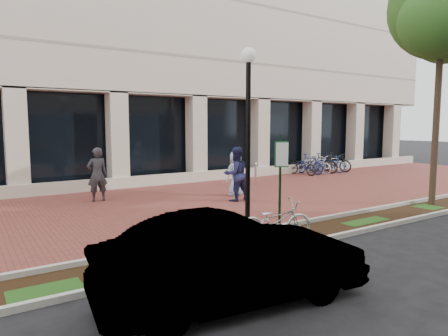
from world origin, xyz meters
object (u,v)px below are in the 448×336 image
pedestrian_mid (236,174)px  parking_sign (280,174)px  lamppost (248,133)px  street_tree (442,14)px  sedan_near_curb (233,259)px  bike_rack_cluster (319,164)px  pedestrian_right (236,173)px  pedestrian_left (97,175)px  bollard (256,173)px  locked_bicycle (275,221)px

pedestrian_mid → parking_sign: bearing=67.9°
lamppost → street_tree: size_ratio=0.54×
sedan_near_curb → bike_rack_cluster: bearing=-43.8°
pedestrian_right → bike_rack_cluster: (8.22, 3.34, -0.35)m
lamppost → pedestrian_left: bearing=104.1°
bollard → street_tree: bearing=-73.2°
locked_bicycle → sedan_near_curb: bearing=145.2°
street_tree → pedestrian_right: (-4.74, 5.25, -5.59)m
locked_bicycle → bike_rack_cluster: (10.98, 8.95, 0.05)m
pedestrian_mid → pedestrian_right: size_ratio=1.12×
parking_sign → bike_rack_cluster: (10.82, 8.93, -1.07)m
lamppost → locked_bicycle: lamppost is taller
bollard → sedan_near_curb: sedan_near_curb is taller
lamppost → street_tree: 8.85m
street_tree → sedan_near_curb: 12.07m
pedestrian_right → pedestrian_left: bearing=-32.2°
locked_bicycle → bollard: size_ratio=1.85×
parking_sign → bike_rack_cluster: size_ratio=0.69×
street_tree → bollard: size_ratio=8.42×
pedestrian_right → bike_rack_cluster: bearing=-170.4°
lamppost → pedestrian_right: (3.20, 5.09, -1.70)m
lamppost → sedan_near_curb: size_ratio=1.08×
street_tree → locked_bicycle: 9.60m
pedestrian_left → pedestrian_mid: size_ratio=0.99×
pedestrian_right → pedestrian_mid: bearing=42.3°
parking_sign → pedestrian_left: parking_sign is taller
locked_bicycle → bike_rack_cluster: size_ratio=0.50×
locked_bicycle → sedan_near_curb: sedan_near_curb is taller
sedan_near_curb → pedestrian_left: bearing=3.4°
pedestrian_mid → pedestrian_right: pedestrian_mid is taller
bollard → lamppost: bearing=-129.0°
lamppost → bike_rack_cluster: bearing=36.4°
bike_rack_cluster → lamppost: bearing=-153.4°
lamppost → locked_bicycle: size_ratio=2.47×
pedestrian_right → bollard: (2.55, 2.02, -0.38)m
street_tree → pedestrian_left: (-9.66, 7.01, -5.49)m
bollard → bike_rack_cluster: bike_rack_cluster is taller
parking_sign → bollard: size_ratio=2.54×
locked_bicycle → pedestrian_left: pedestrian_left is taller
locked_bicycle → pedestrian_left: 7.70m
locked_bicycle → pedestrian_mid: (2.10, 4.68, 0.51)m
pedestrian_left → pedestrian_mid: pedestrian_mid is taller
street_tree → pedestrian_mid: (-5.40, 4.32, -5.48)m
lamppost → bike_rack_cluster: 14.34m
parking_sign → pedestrian_mid: (1.95, 4.66, -0.62)m
street_tree → locked_bicycle: size_ratio=4.54×
bollard → sedan_near_curb: bearing=-129.3°
pedestrian_left → pedestrian_right: 5.23m
locked_bicycle → pedestrian_left: bearing=32.8°
street_tree → bollard: bearing=106.8°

